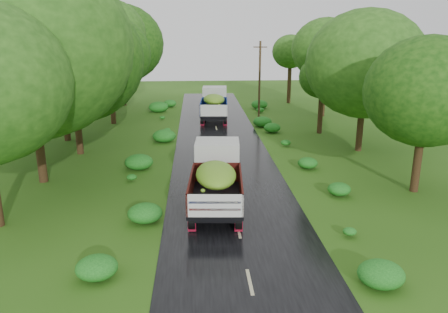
{
  "coord_description": "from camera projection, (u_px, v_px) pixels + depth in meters",
  "views": [
    {
      "loc": [
        -1.72,
        -12.94,
        8.29
      ],
      "look_at": [
        -0.27,
        9.46,
        1.7
      ],
      "focal_mm": 35.0,
      "sensor_mm": 36.0,
      "label": 1
    }
  ],
  "objects": [
    {
      "name": "road_lines",
      "position": [
        234.0,
        211.0,
        20.57
      ],
      "size": [
        0.12,
        69.6,
        0.0
      ],
      "color": "#BFB78C",
      "rests_on": "road"
    },
    {
      "name": "trees_left",
      "position": [
        79.0,
        49.0,
        31.95
      ],
      "size": [
        6.52,
        35.34,
        9.58
      ],
      "color": "black",
      "rests_on": "ground"
    },
    {
      "name": "road",
      "position": [
        236.0,
        220.0,
        19.62
      ],
      "size": [
        6.5,
        80.0,
        0.02
      ],
      "primitive_type": "cube",
      "color": "black",
      "rests_on": "ground"
    },
    {
      "name": "utility_pole",
      "position": [
        260.0,
        80.0,
        40.69
      ],
      "size": [
        1.27,
        0.21,
        7.21
      ],
      "rotation": [
        0.0,
        0.0,
        -0.08
      ],
      "color": "#382616",
      "rests_on": "ground"
    },
    {
      "name": "truck_near",
      "position": [
        217.0,
        175.0,
        20.9
      ],
      "size": [
        2.73,
        6.65,
        2.74
      ],
      "rotation": [
        0.0,
        0.0,
        -0.07
      ],
      "color": "black",
      "rests_on": "ground"
    },
    {
      "name": "trees_right",
      "position": [
        344.0,
        64.0,
        33.51
      ],
      "size": [
        5.47,
        31.97,
        8.05
      ],
      "color": "black",
      "rests_on": "ground"
    },
    {
      "name": "ground",
      "position": [
        250.0,
        282.0,
        14.84
      ],
      "size": [
        120.0,
        120.0,
        0.0
      ],
      "primitive_type": "plane",
      "color": "#244E10",
      "rests_on": "ground"
    },
    {
      "name": "truck_far",
      "position": [
        214.0,
        103.0,
        41.11
      ],
      "size": [
        2.77,
        6.84,
        2.82
      ],
      "rotation": [
        0.0,
        0.0,
        -0.06
      ],
      "color": "black",
      "rests_on": "ground"
    },
    {
      "name": "shrubs",
      "position": [
        224.0,
        157.0,
        28.14
      ],
      "size": [
        11.9,
        44.0,
        0.7
      ],
      "color": "#155A17",
      "rests_on": "ground"
    }
  ]
}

